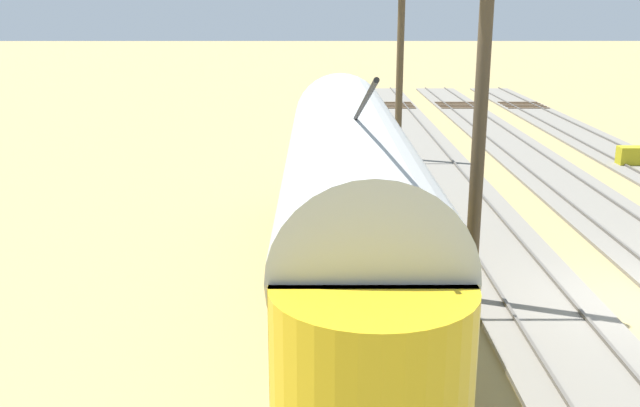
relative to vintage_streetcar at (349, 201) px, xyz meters
The scene contains 6 objects.
ground_plane 6.48m from the vintage_streetcar, behind, with size 220.00×220.00×0.00m, color #9E8956.
track_third_siding 4.60m from the vintage_streetcar, behind, with size 2.80×80.00×0.18m.
track_outer_siding 2.20m from the vintage_streetcar, 90.00° to the left, with size 2.80×80.00×0.18m.
vintage_streetcar is the anchor object (origin of this frame).
catenary_pole_foreground 14.71m from the vintage_streetcar, 99.95° to the right, with size 2.82×0.28×7.12m.
catenary_pole_mid_near 2.94m from the vintage_streetcar, behind, with size 2.82×0.28×7.12m.
Camera 1 is at (6.73, 14.29, 6.29)m, focal length 40.73 mm.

